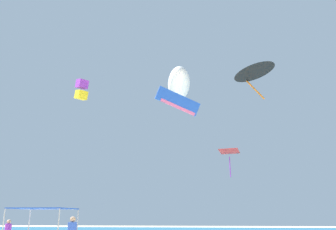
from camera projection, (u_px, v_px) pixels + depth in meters
ocean_strip at (186, 230)px, 45.80m from camera, size 110.00×25.96×0.03m
canopy_tent at (44, 210)px, 20.62m from camera, size 3.33×3.03×2.37m
kite_inflatable_white at (179, 85)px, 32.51m from camera, size 2.87×7.35×2.61m
kite_box_purple at (82, 90)px, 30.46m from camera, size 1.34×1.33×2.01m
kite_delta_black at (253, 69)px, 33.27m from camera, size 4.53×4.48×3.51m
kite_diamond_red at (229, 153)px, 38.59m from camera, size 2.58×2.58×3.06m
kite_parafoil_blue at (178, 102)px, 26.50m from camera, size 3.57×1.49×2.24m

